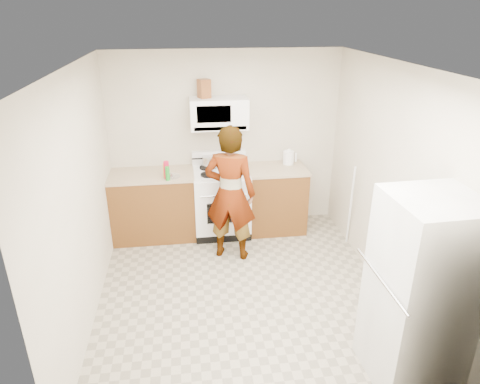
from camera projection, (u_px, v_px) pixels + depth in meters
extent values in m
plane|color=gray|center=(243.00, 292.00, 4.87)|extent=(3.60, 3.60, 0.00)
cube|color=beige|center=(226.00, 142.00, 6.00)|extent=(3.20, 0.02, 2.50)
cube|color=beige|center=(390.00, 184.00, 4.57)|extent=(0.02, 3.60, 2.50)
cube|color=brown|center=(154.00, 206.00, 5.92)|extent=(1.12, 0.62, 0.90)
cube|color=tan|center=(151.00, 175.00, 5.74)|extent=(1.14, 0.64, 0.03)
cube|color=brown|center=(275.00, 200.00, 6.13)|extent=(0.80, 0.62, 0.90)
cube|color=tan|center=(277.00, 169.00, 5.95)|extent=(0.82, 0.64, 0.03)
cube|color=white|center=(222.00, 203.00, 6.02)|extent=(0.76, 0.65, 0.90)
cube|color=white|center=(221.00, 172.00, 5.84)|extent=(0.76, 0.62, 0.03)
cube|color=white|center=(219.00, 158.00, 6.05)|extent=(0.76, 0.08, 0.20)
cube|color=white|center=(219.00, 113.00, 5.65)|extent=(0.76, 0.38, 0.40)
imported|color=tan|center=(230.00, 194.00, 5.27)|extent=(0.73, 0.60, 1.74)
cube|color=silver|center=(421.00, 293.00, 3.47)|extent=(0.73, 0.73, 1.70)
cylinder|color=white|center=(288.00, 158.00, 6.06)|extent=(0.20, 0.20, 0.19)
cube|color=brown|center=(204.00, 89.00, 5.52)|extent=(0.18, 0.18, 0.24)
cylinder|color=#B5B4B9|center=(211.00, 161.00, 5.95)|extent=(0.29, 0.29, 0.13)
cube|color=silver|center=(231.00, 173.00, 5.71)|extent=(0.29, 0.24, 0.05)
cylinder|color=red|center=(167.00, 170.00, 5.53)|extent=(0.07, 0.07, 0.23)
cylinder|color=#FD9F1C|center=(165.00, 170.00, 5.58)|extent=(0.06, 0.06, 0.18)
cylinder|color=#178120|center=(168.00, 173.00, 5.48)|extent=(0.06, 0.06, 0.18)
cylinder|color=silver|center=(172.00, 176.00, 5.63)|extent=(0.27, 0.27, 0.01)
cylinder|color=silver|center=(351.00, 206.00, 5.58)|extent=(0.12, 0.25, 1.18)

